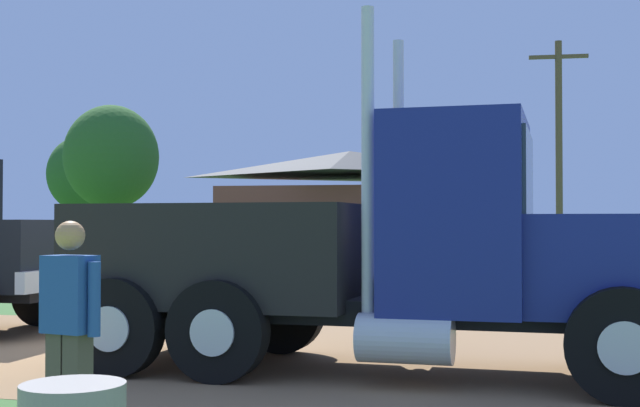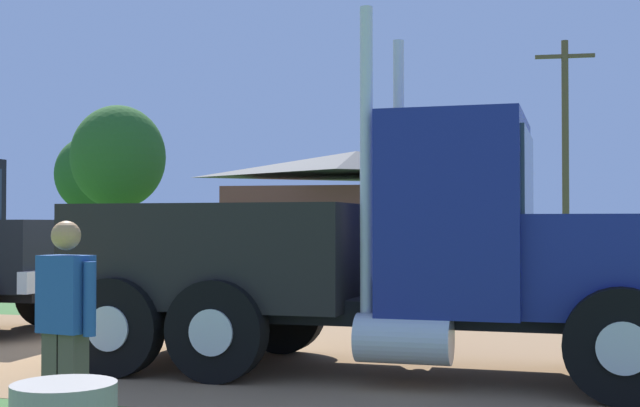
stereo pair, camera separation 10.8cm
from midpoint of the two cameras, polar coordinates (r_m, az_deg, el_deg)
ground_plane at (r=12.82m, az=-15.09°, el=-9.09°), size 200.00×200.00×0.00m
dirt_track at (r=12.82m, az=-15.09°, el=-9.07°), size 120.00×6.77×0.01m
truck_foreground_white at (r=10.22m, az=4.34°, el=-3.57°), size 7.77×2.64×4.09m
visitor_walking_mid at (r=7.29m, az=-15.96°, el=-7.49°), size 0.59×0.33×1.77m
shed_building at (r=43.38m, az=2.47°, el=-0.19°), size 13.08×9.37×5.35m
utility_pole_near at (r=34.23m, az=15.89°, el=3.53°), size 2.20×0.38×8.69m
tree_left at (r=63.06m, az=-14.85°, el=1.87°), size 4.81×4.81×7.84m
tree_mid at (r=45.94m, az=-13.04°, el=2.97°), size 4.85×4.85×7.82m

